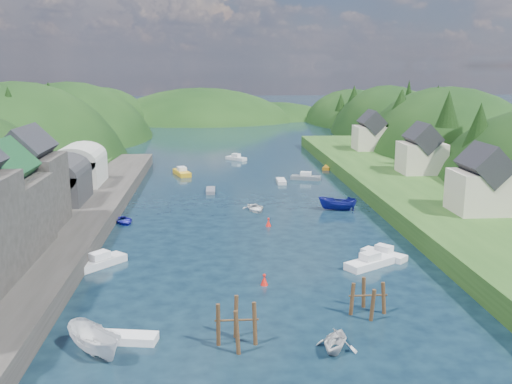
{
  "coord_description": "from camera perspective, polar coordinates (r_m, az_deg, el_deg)",
  "views": [
    {
      "loc": [
        -5.33,
        -43.03,
        19.79
      ],
      "look_at": [
        0.0,
        28.0,
        4.0
      ],
      "focal_mm": 40.0,
      "sensor_mm": 36.0,
      "label": 1
    }
  ],
  "objects": [
    {
      "name": "piling_cluster_near",
      "position": [
        42.23,
        -1.95,
        -13.41
      ],
      "size": [
        3.17,
        2.96,
        3.83
      ],
      "color": "#382314",
      "rests_on": "ground"
    },
    {
      "name": "hill_trees",
      "position": [
        107.39,
        -0.99,
        7.85
      ],
      "size": [
        92.81,
        149.06,
        12.41
      ],
      "color": "black",
      "rests_on": "ground"
    },
    {
      "name": "ground",
      "position": [
        95.26,
        -0.99,
        0.51
      ],
      "size": [
        600.0,
        600.0,
        0.0
      ],
      "primitive_type": "plane",
      "color": "black",
      "rests_on": "ground"
    },
    {
      "name": "quay_left",
      "position": [
        68.37,
        -20.01,
        -4.23
      ],
      "size": [
        12.0,
        110.0,
        2.0
      ],
      "primitive_type": "cube",
      "color": "#2D2B28",
      "rests_on": "ground"
    },
    {
      "name": "far_hills",
      "position": [
        219.27,
        -2.55,
        4.47
      ],
      "size": [
        103.0,
        68.0,
        44.0
      ],
      "color": "black",
      "rests_on": "ground"
    },
    {
      "name": "channel_buoy_near",
      "position": [
        53.15,
        0.84,
        -8.81
      ],
      "size": [
        0.7,
        0.7,
        1.1
      ],
      "color": "red",
      "rests_on": "ground"
    },
    {
      "name": "terrace_right",
      "position": [
        90.33,
        15.43,
        0.17
      ],
      "size": [
        16.0,
        120.0,
        2.4
      ],
      "primitive_type": "cube",
      "color": "#234719",
      "rests_on": "ground"
    },
    {
      "name": "channel_buoy_far",
      "position": [
        71.99,
        1.25,
        -3.06
      ],
      "size": [
        0.7,
        0.7,
        1.1
      ],
      "color": "red",
      "rests_on": "ground"
    },
    {
      "name": "boat_sheds",
      "position": [
        85.83,
        -18.17,
        2.13
      ],
      "size": [
        7.0,
        21.0,
        7.5
      ],
      "color": "#2D2D30",
      "rests_on": "quay_left"
    },
    {
      "name": "piling_cluster_far",
      "position": [
        48.02,
        11.12,
        -10.7
      ],
      "size": [
        3.17,
        2.96,
        3.26
      ],
      "color": "#382314",
      "rests_on": "ground"
    },
    {
      "name": "hillside_left",
      "position": [
        127.58,
        -22.29,
        -1.05
      ],
      "size": [
        44.0,
        245.56,
        52.0
      ],
      "color": "black",
      "rests_on": "ground"
    },
    {
      "name": "hillside_right",
      "position": [
        131.16,
        18.38,
        -0.12
      ],
      "size": [
        36.0,
        245.56,
        48.0
      ],
      "color": "black",
      "rests_on": "ground"
    },
    {
      "name": "right_bank_cottages",
      "position": [
        98.24,
        15.62,
        3.88
      ],
      "size": [
        9.0,
        59.24,
        8.41
      ],
      "color": "beige",
      "rests_on": "terrace_right"
    },
    {
      "name": "moored_boats",
      "position": [
        68.94,
        -0.97,
        -3.65
      ],
      "size": [
        37.99,
        89.11,
        2.23
      ],
      "color": "#1B1B96",
      "rests_on": "ground"
    }
  ]
}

